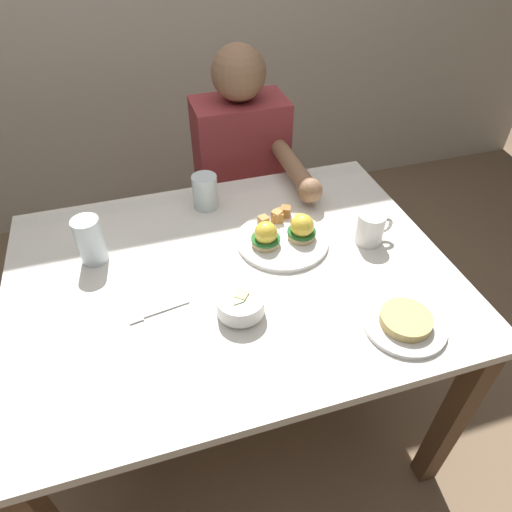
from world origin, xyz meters
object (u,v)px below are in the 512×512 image
(side_plate, at_px, (405,322))
(diner_person, at_px, (244,178))
(fork, at_px, (155,312))
(water_glass_far, at_px, (91,243))
(fruit_bowl, at_px, (240,304))
(dining_table, at_px, (233,298))
(coffee_mug, at_px, (371,227))
(water_glass_near, at_px, (206,194))
(eggs_benedict_plate, at_px, (283,235))

(side_plate, height_order, diner_person, diner_person)
(fork, bearing_deg, water_glass_far, 118.16)
(fruit_bowl, bearing_deg, dining_table, 84.27)
(fruit_bowl, relative_size, coffee_mug, 1.08)
(fork, relative_size, water_glass_near, 1.40)
(fork, bearing_deg, dining_table, 22.05)
(water_glass_near, height_order, side_plate, water_glass_near)
(fork, height_order, side_plate, side_plate)
(side_plate, xyz_separation_m, diner_person, (-0.15, 0.91, -0.10))
(fruit_bowl, distance_m, coffee_mug, 0.47)
(dining_table, bearing_deg, water_glass_near, 89.72)
(dining_table, distance_m, diner_person, 0.63)
(dining_table, distance_m, eggs_benedict_plate, 0.24)
(side_plate, distance_m, diner_person, 0.93)
(water_glass_far, bearing_deg, dining_table, -24.66)
(fork, xyz_separation_m, water_glass_far, (-0.13, 0.25, 0.06))
(dining_table, height_order, fork, fork)
(coffee_mug, relative_size, diner_person, 0.10)
(dining_table, distance_m, fruit_bowl, 0.20)
(eggs_benedict_plate, xyz_separation_m, diner_person, (0.03, 0.52, -0.12))
(dining_table, height_order, water_glass_far, water_glass_far)
(water_glass_near, relative_size, water_glass_far, 0.81)
(fruit_bowl, bearing_deg, side_plate, -23.27)
(eggs_benedict_plate, xyz_separation_m, coffee_mug, (0.24, -0.07, 0.02))
(fruit_bowl, distance_m, fork, 0.21)
(diner_person, bearing_deg, fruit_bowl, -106.21)
(fruit_bowl, bearing_deg, eggs_benedict_plate, 50.03)
(water_glass_far, height_order, diner_person, diner_person)
(fork, bearing_deg, side_plate, -20.88)
(water_glass_near, xyz_separation_m, side_plate, (0.35, -0.63, -0.03))
(coffee_mug, height_order, water_glass_near, water_glass_near)
(eggs_benedict_plate, height_order, water_glass_far, water_glass_far)
(fruit_bowl, height_order, fork, fruit_bowl)
(coffee_mug, relative_size, water_glass_far, 0.82)
(diner_person, bearing_deg, eggs_benedict_plate, -92.77)
(fruit_bowl, height_order, coffee_mug, coffee_mug)
(fruit_bowl, height_order, side_plate, fruit_bowl)
(fruit_bowl, xyz_separation_m, coffee_mug, (0.44, 0.16, 0.02))
(water_glass_near, distance_m, diner_person, 0.37)
(eggs_benedict_plate, bearing_deg, side_plate, -65.90)
(diner_person, bearing_deg, water_glass_near, -126.28)
(fork, distance_m, water_glass_near, 0.47)
(fruit_bowl, bearing_deg, water_glass_near, 88.01)
(eggs_benedict_plate, bearing_deg, fruit_bowl, -129.97)
(dining_table, relative_size, diner_person, 1.05)
(diner_person, bearing_deg, fork, -121.49)
(fruit_bowl, height_order, diner_person, diner_person)
(eggs_benedict_plate, distance_m, coffee_mug, 0.25)
(dining_table, distance_m, side_plate, 0.48)
(fruit_bowl, xyz_separation_m, water_glass_far, (-0.34, 0.31, 0.03))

